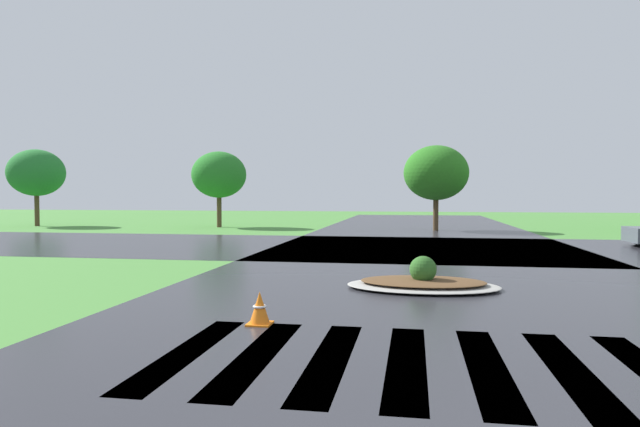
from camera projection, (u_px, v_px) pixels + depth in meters
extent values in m
cube|color=#2B2B30|center=(431.00, 285.00, 12.01)|extent=(11.09, 80.00, 0.01)
cube|color=#2B2B30|center=(424.00, 248.00, 20.25)|extent=(90.00, 9.98, 0.01)
cube|color=white|center=(188.00, 351.00, 6.95)|extent=(0.45, 3.26, 0.01)
cube|color=white|center=(258.00, 355.00, 6.80)|extent=(0.45, 3.26, 0.01)
cube|color=white|center=(331.00, 358.00, 6.64)|extent=(0.45, 3.26, 0.01)
cube|color=white|center=(407.00, 362.00, 6.49)|extent=(0.45, 3.26, 0.01)
cube|color=white|center=(486.00, 366.00, 6.34)|extent=(0.45, 3.26, 0.01)
cube|color=white|center=(570.00, 370.00, 6.19)|extent=(0.45, 3.26, 0.01)
ellipsoid|color=#9E9B93|center=(423.00, 286.00, 11.57)|extent=(3.16, 1.98, 0.12)
ellipsoid|color=brown|center=(423.00, 281.00, 11.56)|extent=(2.59, 1.62, 0.10)
sphere|color=#2D6023|center=(423.00, 269.00, 11.55)|extent=(0.56, 0.56, 0.56)
cylinder|color=black|center=(639.00, 237.00, 21.48)|extent=(0.64, 0.23, 0.64)
cone|color=orange|center=(260.00, 308.00, 8.36)|extent=(0.32, 0.32, 0.50)
torus|color=white|center=(260.00, 306.00, 8.36)|extent=(0.21, 0.21, 0.04)
cube|color=orange|center=(260.00, 324.00, 8.37)|extent=(0.36, 0.36, 0.03)
cylinder|color=#4C3823|center=(37.00, 209.00, 34.00)|extent=(0.28, 0.28, 2.09)
ellipsoid|color=#24732D|center=(36.00, 173.00, 33.92)|extent=(3.35, 3.35, 2.84)
cylinder|color=#4C3823|center=(219.00, 210.00, 32.81)|extent=(0.28, 0.28, 1.98)
ellipsoid|color=#267626|center=(219.00, 175.00, 32.74)|extent=(3.21, 3.21, 2.73)
cylinder|color=#4C3823|center=(436.00, 213.00, 29.74)|extent=(0.28, 0.28, 1.89)
ellipsoid|color=#2A721E|center=(436.00, 173.00, 29.66)|extent=(3.44, 3.44, 2.92)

